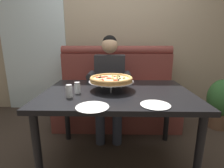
{
  "coord_description": "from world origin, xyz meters",
  "views": [
    {
      "loc": [
        -0.02,
        -1.52,
        1.19
      ],
      "look_at": [
        -0.05,
        0.01,
        0.81
      ],
      "focal_mm": 27.34,
      "sensor_mm": 36.0,
      "label": 1
    }
  ],
  "objects_px": {
    "booth_bench": "(116,96)",
    "shaker_oregano": "(77,89)",
    "shaker_pepper_flakes": "(69,92)",
    "plate_near_right": "(92,106)",
    "diner_main": "(110,79)",
    "dining_table": "(117,100)",
    "potted_plant": "(221,102)",
    "pizza": "(111,79)",
    "plate_near_left": "(155,104)"
  },
  "relations": [
    {
      "from": "booth_bench",
      "to": "shaker_oregano",
      "type": "bearing_deg",
      "value": -109.34
    },
    {
      "from": "shaker_pepper_flakes",
      "to": "plate_near_right",
      "type": "bearing_deg",
      "value": -45.21
    },
    {
      "from": "booth_bench",
      "to": "diner_main",
      "type": "height_order",
      "value": "diner_main"
    },
    {
      "from": "dining_table",
      "to": "shaker_oregano",
      "type": "xyz_separation_m",
      "value": [
        -0.35,
        -0.07,
        0.12
      ]
    },
    {
      "from": "potted_plant",
      "to": "pizza",
      "type": "bearing_deg",
      "value": -155.51
    },
    {
      "from": "booth_bench",
      "to": "plate_near_left",
      "type": "height_order",
      "value": "booth_bench"
    },
    {
      "from": "pizza",
      "to": "plate_near_right",
      "type": "height_order",
      "value": "pizza"
    },
    {
      "from": "pizza",
      "to": "diner_main",
      "type": "bearing_deg",
      "value": 93.48
    },
    {
      "from": "pizza",
      "to": "shaker_oregano",
      "type": "bearing_deg",
      "value": -157.55
    },
    {
      "from": "diner_main",
      "to": "shaker_oregano",
      "type": "height_order",
      "value": "diner_main"
    },
    {
      "from": "plate_near_left",
      "to": "booth_bench",
      "type": "bearing_deg",
      "value": 101.81
    },
    {
      "from": "diner_main",
      "to": "shaker_oregano",
      "type": "distance_m",
      "value": 0.79
    },
    {
      "from": "dining_table",
      "to": "potted_plant",
      "type": "height_order",
      "value": "dining_table"
    },
    {
      "from": "booth_bench",
      "to": "shaker_oregano",
      "type": "height_order",
      "value": "booth_bench"
    },
    {
      "from": "pizza",
      "to": "plate_near_right",
      "type": "xyz_separation_m",
      "value": [
        -0.12,
        -0.46,
        -0.09
      ]
    },
    {
      "from": "dining_table",
      "to": "diner_main",
      "type": "height_order",
      "value": "diner_main"
    },
    {
      "from": "shaker_pepper_flakes",
      "to": "diner_main",
      "type": "bearing_deg",
      "value": 70.55
    },
    {
      "from": "shaker_oregano",
      "to": "potted_plant",
      "type": "bearing_deg",
      "value": 24.16
    },
    {
      "from": "pizza",
      "to": "potted_plant",
      "type": "relative_size",
      "value": 0.61
    },
    {
      "from": "booth_bench",
      "to": "diner_main",
      "type": "distance_m",
      "value": 0.42
    },
    {
      "from": "booth_bench",
      "to": "potted_plant",
      "type": "xyz_separation_m",
      "value": [
        1.44,
        -0.2,
        -0.01
      ]
    },
    {
      "from": "pizza",
      "to": "shaker_oregano",
      "type": "xyz_separation_m",
      "value": [
        -0.3,
        -0.12,
        -0.06
      ]
    },
    {
      "from": "plate_near_left",
      "to": "shaker_pepper_flakes",
      "type": "bearing_deg",
      "value": 165.49
    },
    {
      "from": "dining_table",
      "to": "shaker_pepper_flakes",
      "type": "bearing_deg",
      "value": -155.05
    },
    {
      "from": "plate_near_right",
      "to": "potted_plant",
      "type": "distance_m",
      "value": 2.01
    },
    {
      "from": "plate_near_right",
      "to": "potted_plant",
      "type": "bearing_deg",
      "value": 35.23
    },
    {
      "from": "dining_table",
      "to": "pizza",
      "type": "height_order",
      "value": "pizza"
    },
    {
      "from": "plate_near_right",
      "to": "booth_bench",
      "type": "bearing_deg",
      "value": 82.5
    },
    {
      "from": "diner_main",
      "to": "shaker_pepper_flakes",
      "type": "distance_m",
      "value": 0.91
    },
    {
      "from": "shaker_pepper_flakes",
      "to": "plate_near_right",
      "type": "xyz_separation_m",
      "value": [
        0.22,
        -0.22,
        -0.03
      ]
    },
    {
      "from": "booth_bench",
      "to": "diner_main",
      "type": "relative_size",
      "value": 1.35
    },
    {
      "from": "shaker_pepper_flakes",
      "to": "potted_plant",
      "type": "distance_m",
      "value": 2.09
    },
    {
      "from": "plate_near_right",
      "to": "dining_table",
      "type": "bearing_deg",
      "value": 66.43
    },
    {
      "from": "plate_near_right",
      "to": "diner_main",
      "type": "bearing_deg",
      "value": 85.59
    },
    {
      "from": "dining_table",
      "to": "plate_near_left",
      "type": "bearing_deg",
      "value": -52.81
    },
    {
      "from": "shaker_oregano",
      "to": "booth_bench",
      "type": "bearing_deg",
      "value": 70.66
    },
    {
      "from": "plate_near_left",
      "to": "potted_plant",
      "type": "distance_m",
      "value": 1.64
    },
    {
      "from": "booth_bench",
      "to": "dining_table",
      "type": "relative_size",
      "value": 1.28
    },
    {
      "from": "diner_main",
      "to": "shaker_oregano",
      "type": "relative_size",
      "value": 12.82
    },
    {
      "from": "pizza",
      "to": "shaker_pepper_flakes",
      "type": "height_order",
      "value": "pizza"
    },
    {
      "from": "booth_bench",
      "to": "dining_table",
      "type": "height_order",
      "value": "booth_bench"
    },
    {
      "from": "diner_main",
      "to": "plate_near_left",
      "type": "bearing_deg",
      "value": -70.49
    },
    {
      "from": "dining_table",
      "to": "potted_plant",
      "type": "distance_m",
      "value": 1.64
    },
    {
      "from": "pizza",
      "to": "plate_near_right",
      "type": "bearing_deg",
      "value": -104.7
    },
    {
      "from": "shaker_oregano",
      "to": "pizza",
      "type": "bearing_deg",
      "value": 22.45
    },
    {
      "from": "booth_bench",
      "to": "potted_plant",
      "type": "relative_size",
      "value": 2.46
    },
    {
      "from": "plate_near_right",
      "to": "potted_plant",
      "type": "relative_size",
      "value": 0.34
    },
    {
      "from": "pizza",
      "to": "plate_near_left",
      "type": "xyz_separation_m",
      "value": [
        0.33,
        -0.41,
        -0.09
      ]
    },
    {
      "from": "diner_main",
      "to": "plate_near_right",
      "type": "bearing_deg",
      "value": -94.41
    },
    {
      "from": "booth_bench",
      "to": "dining_table",
      "type": "bearing_deg",
      "value": -90.0
    }
  ]
}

